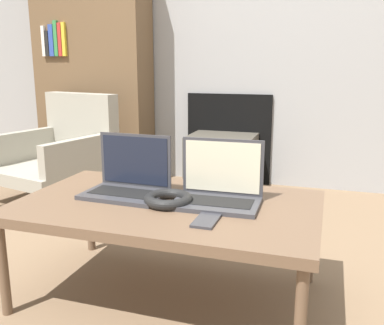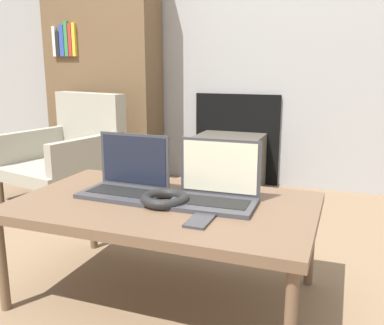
{
  "view_description": "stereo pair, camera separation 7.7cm",
  "coord_description": "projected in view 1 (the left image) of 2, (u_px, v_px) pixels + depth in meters",
  "views": [
    {
      "loc": [
        0.55,
        -1.31,
        0.89
      ],
      "look_at": [
        0.0,
        0.4,
        0.47
      ],
      "focal_mm": 40.0,
      "sensor_mm": 36.0,
      "label": 1
    },
    {
      "loc": [
        0.63,
        -1.28,
        0.89
      ],
      "look_at": [
        0.0,
        0.4,
        0.47
      ],
      "focal_mm": 40.0,
      "sensor_mm": 36.0,
      "label": 2
    }
  ],
  "objects": [
    {
      "name": "ground_plane",
      "position": [
        159.0,
        310.0,
        1.58
      ],
      "size": [
        14.0,
        14.0,
        0.0
      ],
      "primitive_type": "plane",
      "color": "#7A6047"
    },
    {
      "name": "wall_back",
      "position": [
        255.0,
        6.0,
        3.02
      ],
      "size": [
        7.0,
        0.08,
        2.6
      ],
      "color": "#999999",
      "rests_on": "ground_plane"
    },
    {
      "name": "table",
      "position": [
        167.0,
        210.0,
        1.59
      ],
      "size": [
        1.11,
        0.66,
        0.39
      ],
      "color": "brown",
      "rests_on": "ground_plane"
    },
    {
      "name": "laptop_left",
      "position": [
        129.0,
        181.0,
        1.68
      ],
      "size": [
        0.32,
        0.22,
        0.23
      ],
      "rotation": [
        0.0,
        0.0,
        -0.04
      ],
      "color": "#38383D",
      "rests_on": "table"
    },
    {
      "name": "laptop_right",
      "position": [
        219.0,
        189.0,
        1.57
      ],
      "size": [
        0.32,
        0.22,
        0.23
      ],
      "rotation": [
        0.0,
        0.0,
        0.03
      ],
      "color": "#38383D",
      "rests_on": "table"
    },
    {
      "name": "headphones",
      "position": [
        168.0,
        199.0,
        1.56
      ],
      "size": [
        0.18,
        0.18,
        0.04
      ],
      "color": "black",
      "rests_on": "table"
    },
    {
      "name": "phone",
      "position": [
        207.0,
        220.0,
        1.39
      ],
      "size": [
        0.07,
        0.15,
        0.01
      ],
      "color": "#333338",
      "rests_on": "table"
    },
    {
      "name": "tv",
      "position": [
        222.0,
        162.0,
        3.09
      ],
      "size": [
        0.47,
        0.39,
        0.39
      ],
      "color": "#4C473D",
      "rests_on": "ground_plane"
    },
    {
      "name": "armchair",
      "position": [
        63.0,
        150.0,
        2.91
      ],
      "size": [
        0.74,
        0.8,
        0.69
      ],
      "rotation": [
        0.0,
        0.0,
        -0.23
      ],
      "color": "gray",
      "rests_on": "ground_plane"
    },
    {
      "name": "bookshelf",
      "position": [
        94.0,
        68.0,
        3.29
      ],
      "size": [
        0.88,
        0.32,
        1.72
      ],
      "color": "brown",
      "rests_on": "ground_plane"
    }
  ]
}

